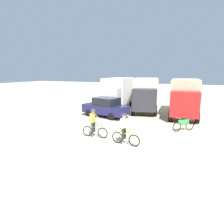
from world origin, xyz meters
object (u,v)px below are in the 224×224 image
at_px(box_truck_avon_van, 118,92).
at_px(bicycle_spare, 183,125).
at_px(supply_crate, 102,111).
at_px(box_truck_cream_rv, 146,93).
at_px(box_truck_tan_camper, 185,96).
at_px(cyclist_cowboy_hat, 125,130).
at_px(cyclist_orange_shirt, 94,124).
at_px(sedan_parked, 105,107).

distance_m(box_truck_avon_van, bicycle_spare, 9.81).
bearing_deg(supply_crate, box_truck_cream_rv, 47.19).
distance_m(box_truck_avon_van, supply_crate, 3.67).
bearing_deg(box_truck_tan_camper, cyclist_cowboy_hat, -103.73).
relative_size(box_truck_avon_van, bicycle_spare, 5.25).
bearing_deg(supply_crate, box_truck_tan_camper, 19.11).
xyz_separation_m(box_truck_tan_camper, bicycle_spare, (0.45, -5.32, -1.48)).
distance_m(cyclist_cowboy_hat, supply_crate, 8.54).
bearing_deg(cyclist_cowboy_hat, bicycle_spare, 56.28).
height_order(box_truck_cream_rv, cyclist_orange_shirt, box_truck_cream_rv).
xyz_separation_m(sedan_parked, cyclist_cowboy_hat, (4.13, -5.96, -0.04)).
bearing_deg(supply_crate, cyclist_orange_shirt, -67.17).
xyz_separation_m(cyclist_cowboy_hat, bicycle_spare, (2.76, 4.14, -0.45)).
bearing_deg(sedan_parked, cyclist_cowboy_hat, -55.27).
bearing_deg(box_truck_avon_van, bicycle_spare, -39.22).
relative_size(cyclist_cowboy_hat, supply_crate, 2.25).
height_order(box_truck_avon_van, bicycle_spare, box_truck_avon_van).
relative_size(cyclist_cowboy_hat, bicycle_spare, 1.38).
height_order(box_truck_cream_rv, supply_crate, box_truck_cream_rv).
height_order(cyclist_orange_shirt, bicycle_spare, cyclist_orange_shirt).
bearing_deg(box_truck_tan_camper, cyclist_orange_shirt, -116.52).
relative_size(cyclist_orange_shirt, cyclist_cowboy_hat, 1.00).
height_order(cyclist_orange_shirt, supply_crate, cyclist_orange_shirt).
xyz_separation_m(box_truck_avon_van, cyclist_cowboy_hat, (4.75, -10.27, -1.03)).
xyz_separation_m(box_truck_cream_rv, box_truck_tan_camper, (3.94, -1.06, 0.00)).
bearing_deg(supply_crate, box_truck_avon_van, 86.61).
distance_m(box_truck_tan_camper, bicycle_spare, 5.54).
bearing_deg(cyclist_orange_shirt, supply_crate, 112.83).
bearing_deg(cyclist_cowboy_hat, box_truck_tan_camper, 76.27).
height_order(box_truck_cream_rv, box_truck_tan_camper, same).
xyz_separation_m(box_truck_tan_camper, supply_crate, (-7.25, -2.51, -1.55)).
height_order(cyclist_cowboy_hat, bicycle_spare, cyclist_cowboy_hat).
relative_size(box_truck_cream_rv, supply_crate, 8.77).
bearing_deg(bicycle_spare, box_truck_cream_rv, 124.56).
xyz_separation_m(cyclist_orange_shirt, supply_crate, (-2.75, 6.52, -0.52)).
height_order(sedan_parked, bicycle_spare, sedan_parked).
xyz_separation_m(box_truck_cream_rv, cyclist_cowboy_hat, (1.63, -10.52, -1.03)).
distance_m(box_truck_avon_van, sedan_parked, 4.46).
relative_size(cyclist_orange_shirt, bicycle_spare, 1.38).
xyz_separation_m(box_truck_avon_van, supply_crate, (-0.20, -3.32, -1.55)).
distance_m(cyclist_cowboy_hat, bicycle_spare, 5.00).
distance_m(cyclist_orange_shirt, bicycle_spare, 6.21).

